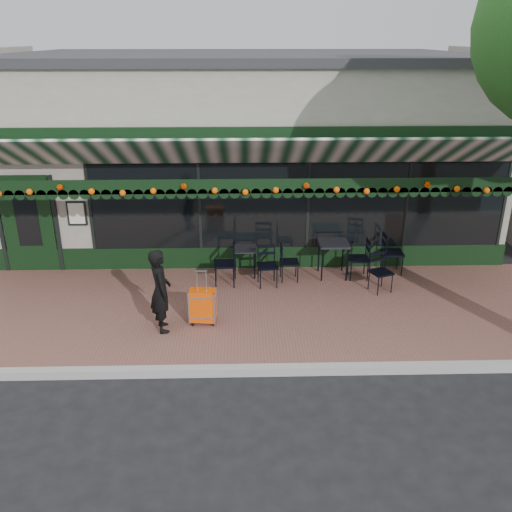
{
  "coord_description": "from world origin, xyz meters",
  "views": [
    {
      "loc": [
        -0.06,
        -7.52,
        5.12
      ],
      "look_at": [
        0.18,
        1.6,
        1.4
      ],
      "focal_mm": 38.0,
      "sensor_mm": 36.0,
      "label": 1
    }
  ],
  "objects_px": {
    "cafe_table_a": "(333,246)",
    "chair_a_right": "(393,253)",
    "chair_b_right": "(289,262)",
    "cafe_table_b": "(245,251)",
    "chair_b_left": "(225,264)",
    "chair_b_front": "(267,266)",
    "chair_a_left": "(358,259)",
    "suitcase": "(203,306)",
    "chair_a_front": "(381,273)",
    "woman": "(160,291)"
  },
  "relations": [
    {
      "from": "chair_a_right",
      "to": "chair_b_left",
      "type": "height_order",
      "value": "chair_b_left"
    },
    {
      "from": "woman",
      "to": "chair_a_front",
      "type": "relative_size",
      "value": 1.88
    },
    {
      "from": "cafe_table_b",
      "to": "chair_b_left",
      "type": "relative_size",
      "value": 0.68
    },
    {
      "from": "chair_a_left",
      "to": "chair_b_right",
      "type": "distance_m",
      "value": 1.52
    },
    {
      "from": "cafe_table_a",
      "to": "chair_b_left",
      "type": "xyz_separation_m",
      "value": [
        -2.37,
        -0.39,
        -0.25
      ]
    },
    {
      "from": "chair_b_left",
      "to": "chair_b_front",
      "type": "bearing_deg",
      "value": 84.83
    },
    {
      "from": "chair_a_left",
      "to": "chair_a_right",
      "type": "bearing_deg",
      "value": 109.59
    },
    {
      "from": "suitcase",
      "to": "chair_b_left",
      "type": "height_order",
      "value": "suitcase"
    },
    {
      "from": "chair_a_left",
      "to": "chair_b_right",
      "type": "relative_size",
      "value": 1.09
    },
    {
      "from": "cafe_table_b",
      "to": "chair_b_right",
      "type": "distance_m",
      "value": 1.02
    },
    {
      "from": "woman",
      "to": "cafe_table_b",
      "type": "xyz_separation_m",
      "value": [
        1.51,
        2.39,
        -0.21
      ]
    },
    {
      "from": "woman",
      "to": "chair_b_front",
      "type": "relative_size",
      "value": 1.8
    },
    {
      "from": "chair_b_left",
      "to": "chair_a_left",
      "type": "bearing_deg",
      "value": 93.38
    },
    {
      "from": "woman",
      "to": "suitcase",
      "type": "relative_size",
      "value": 1.46
    },
    {
      "from": "chair_b_left",
      "to": "chair_b_front",
      "type": "height_order",
      "value": "chair_b_left"
    },
    {
      "from": "chair_a_right",
      "to": "chair_b_right",
      "type": "relative_size",
      "value": 1.13
    },
    {
      "from": "cafe_table_b",
      "to": "chair_b_right",
      "type": "xyz_separation_m",
      "value": [
        0.96,
        -0.3,
        -0.16
      ]
    },
    {
      "from": "cafe_table_a",
      "to": "chair_a_right",
      "type": "distance_m",
      "value": 1.4
    },
    {
      "from": "suitcase",
      "to": "cafe_table_a",
      "type": "height_order",
      "value": "suitcase"
    },
    {
      "from": "suitcase",
      "to": "chair_b_front",
      "type": "bearing_deg",
      "value": 58.63
    },
    {
      "from": "chair_a_right",
      "to": "chair_b_front",
      "type": "distance_m",
      "value": 2.89
    },
    {
      "from": "cafe_table_b",
      "to": "chair_b_front",
      "type": "height_order",
      "value": "chair_b_front"
    },
    {
      "from": "cafe_table_b",
      "to": "chair_a_front",
      "type": "bearing_deg",
      "value": -17.81
    },
    {
      "from": "cafe_table_b",
      "to": "chair_a_front",
      "type": "relative_size",
      "value": 0.77
    },
    {
      "from": "chair_a_left",
      "to": "chair_a_front",
      "type": "height_order",
      "value": "chair_a_left"
    },
    {
      "from": "chair_b_right",
      "to": "chair_b_left",
      "type": "bearing_deg",
      "value": 96.95
    },
    {
      "from": "chair_a_right",
      "to": "chair_b_left",
      "type": "distance_m",
      "value": 3.78
    },
    {
      "from": "chair_b_right",
      "to": "cafe_table_b",
      "type": "bearing_deg",
      "value": 71.21
    },
    {
      "from": "cafe_table_a",
      "to": "chair_a_left",
      "type": "bearing_deg",
      "value": -12.06
    },
    {
      "from": "chair_b_right",
      "to": "chair_b_front",
      "type": "relative_size",
      "value": 0.95
    },
    {
      "from": "chair_b_left",
      "to": "woman",
      "type": "bearing_deg",
      "value": -31.9
    },
    {
      "from": "chair_a_right",
      "to": "woman",
      "type": "bearing_deg",
      "value": 117.3
    },
    {
      "from": "suitcase",
      "to": "chair_a_right",
      "type": "distance_m",
      "value": 4.67
    },
    {
      "from": "cafe_table_a",
      "to": "chair_a_right",
      "type": "height_order",
      "value": "chair_a_right"
    },
    {
      "from": "chair_a_left",
      "to": "chair_a_right",
      "type": "xyz_separation_m",
      "value": [
        0.82,
        0.28,
        0.02
      ]
    },
    {
      "from": "chair_b_left",
      "to": "cafe_table_a",
      "type": "bearing_deg",
      "value": 97.38
    },
    {
      "from": "cafe_table_b",
      "to": "chair_a_left",
      "type": "bearing_deg",
      "value": -5.28
    },
    {
      "from": "suitcase",
      "to": "chair_b_right",
      "type": "bearing_deg",
      "value": 53.52
    },
    {
      "from": "cafe_table_a",
      "to": "chair_a_left",
      "type": "xyz_separation_m",
      "value": [
        0.55,
        -0.12,
        -0.27
      ]
    },
    {
      "from": "chair_a_front",
      "to": "woman",
      "type": "bearing_deg",
      "value": 177.12
    },
    {
      "from": "cafe_table_a",
      "to": "chair_b_right",
      "type": "relative_size",
      "value": 0.97
    },
    {
      "from": "chair_a_left",
      "to": "cafe_table_b",
      "type": "bearing_deg",
      "value": -94.49
    },
    {
      "from": "chair_b_left",
      "to": "chair_b_right",
      "type": "relative_size",
      "value": 1.14
    },
    {
      "from": "chair_a_right",
      "to": "chair_b_right",
      "type": "distance_m",
      "value": 2.37
    },
    {
      "from": "woman",
      "to": "suitcase",
      "type": "height_order",
      "value": "woman"
    },
    {
      "from": "chair_a_left",
      "to": "chair_b_right",
      "type": "height_order",
      "value": "chair_a_left"
    },
    {
      "from": "cafe_table_b",
      "to": "chair_b_right",
      "type": "relative_size",
      "value": 0.77
    },
    {
      "from": "woman",
      "to": "chair_a_right",
      "type": "relative_size",
      "value": 1.68
    },
    {
      "from": "woman",
      "to": "suitcase",
      "type": "bearing_deg",
      "value": -91.72
    },
    {
      "from": "cafe_table_a",
      "to": "cafe_table_b",
      "type": "distance_m",
      "value": 1.95
    }
  ]
}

